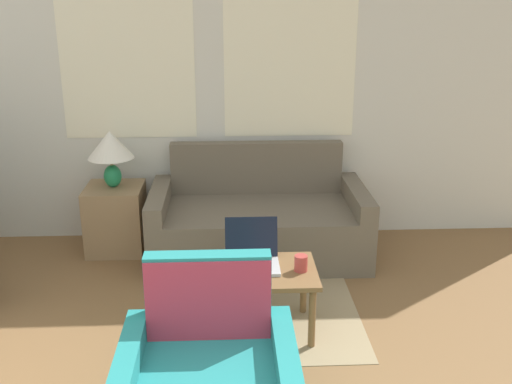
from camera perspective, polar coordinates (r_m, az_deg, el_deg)
name	(u,v)px	position (r m, az deg, el deg)	size (l,w,h in m)	color
wall_back	(219,88)	(5.12, -3.53, 9.83)	(6.37, 0.06, 2.60)	silver
rug	(249,288)	(4.47, -0.64, -9.11)	(1.45, 1.98, 0.01)	#9E8966
couch	(258,223)	(4.95, 0.22, -2.95)	(1.74, 0.90, 0.87)	#665B4C
side_table	(116,218)	(5.15, -13.19, -2.46)	(0.47, 0.47, 0.56)	#937551
table_lamp	(110,148)	(4.97, -13.70, 4.09)	(0.37, 0.37, 0.47)	#1E8451
coffee_table	(252,278)	(3.80, -0.34, -8.20)	(0.81, 0.52, 0.43)	brown
laptop	(252,255)	(3.83, -0.39, -6.05)	(0.34, 0.33, 0.27)	#B7B7BC
cup_navy	(213,273)	(3.64, -4.16, -7.66)	(0.09, 0.09, 0.10)	#B23D38
cup_yellow	(301,263)	(3.75, 4.30, -6.78)	(0.08, 0.08, 0.10)	#B23D38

